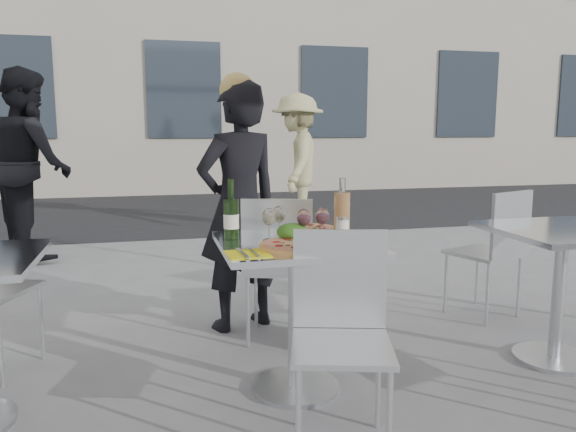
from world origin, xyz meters
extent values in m
plane|color=slate|center=(0.00, 0.00, 0.00)|extent=(80.00, 80.00, 0.00)
cube|color=black|center=(0.00, 6.50, 0.00)|extent=(24.00, 5.00, 0.00)
cylinder|color=#B7BABF|center=(0.00, 0.00, 0.01)|extent=(0.44, 0.44, 0.02)
cylinder|color=#B7BABF|center=(0.00, 0.00, 0.37)|extent=(0.07, 0.07, 0.72)
cube|color=silver|center=(0.00, 0.00, 0.73)|extent=(0.72, 0.72, 0.03)
cylinder|color=#B7BABF|center=(1.50, 0.00, 0.01)|extent=(0.44, 0.44, 0.02)
cylinder|color=#B7BABF|center=(1.50, 0.00, 0.37)|extent=(0.07, 0.07, 0.72)
cube|color=silver|center=(1.50, 0.00, 0.73)|extent=(0.72, 0.72, 0.03)
cylinder|color=silver|center=(0.30, 0.81, 0.22)|extent=(0.02, 0.02, 0.43)
cylinder|color=silver|center=(-0.03, 0.92, 0.22)|extent=(0.02, 0.02, 0.43)
cylinder|color=silver|center=(0.19, 0.48, 0.22)|extent=(0.02, 0.02, 0.43)
cylinder|color=silver|center=(-0.14, 0.59, 0.22)|extent=(0.02, 0.02, 0.43)
cube|color=silver|center=(0.08, 0.70, 0.44)|extent=(0.51, 0.51, 0.02)
cube|color=silver|center=(0.02, 0.50, 0.68)|extent=(0.39, 0.15, 0.43)
cylinder|color=silver|center=(-0.16, -0.67, 0.21)|extent=(0.02, 0.02, 0.42)
cylinder|color=silver|center=(0.16, -0.77, 0.21)|extent=(0.02, 0.02, 0.42)
cylinder|color=silver|center=(-0.07, -0.35, 0.21)|extent=(0.02, 0.02, 0.42)
cylinder|color=silver|center=(0.25, -0.44, 0.21)|extent=(0.02, 0.02, 0.42)
cube|color=silver|center=(0.05, -0.56, 0.43)|extent=(0.49, 0.49, 0.02)
cube|color=silver|center=(0.10, -0.37, 0.66)|extent=(0.39, 0.13, 0.42)
cylinder|color=silver|center=(-1.28, 0.68, 0.22)|extent=(0.02, 0.02, 0.43)
cylinder|color=silver|center=(-1.42, 0.37, 0.22)|extent=(0.02, 0.02, 0.43)
cylinder|color=silver|center=(1.64, 1.01, 0.21)|extent=(0.02, 0.02, 0.43)
cylinder|color=silver|center=(1.32, 0.89, 0.21)|extent=(0.02, 0.02, 0.43)
cylinder|color=silver|center=(1.76, 0.68, 0.21)|extent=(0.02, 0.02, 0.43)
cylinder|color=silver|center=(1.44, 0.56, 0.21)|extent=(0.02, 0.02, 0.43)
cube|color=silver|center=(1.54, 0.79, 0.44)|extent=(0.51, 0.51, 0.02)
cube|color=silver|center=(1.61, 0.60, 0.67)|extent=(0.38, 0.16, 0.43)
imported|color=black|center=(-0.13, 0.95, 0.79)|extent=(0.67, 0.56, 1.57)
imported|color=black|center=(-1.82, 3.44, 0.93)|extent=(1.01, 1.12, 1.87)
imported|color=tan|center=(1.13, 4.29, 0.86)|extent=(0.95, 1.25, 1.72)
cylinder|color=tan|center=(-0.04, -0.14, 0.76)|extent=(0.33, 0.33, 0.02)
cylinder|color=beige|center=(-0.04, -0.14, 0.77)|extent=(0.29, 0.29, 0.00)
cylinder|color=white|center=(0.11, 0.18, 0.76)|extent=(0.33, 0.33, 0.01)
cylinder|color=tan|center=(0.11, 0.18, 0.77)|extent=(0.29, 0.29, 0.02)
cylinder|color=beige|center=(0.11, 0.18, 0.78)|extent=(0.26, 0.26, 0.00)
cylinder|color=white|center=(-0.01, 0.01, 0.76)|extent=(0.22, 0.22, 0.01)
ellipsoid|color=#256519|center=(-0.01, 0.01, 0.80)|extent=(0.15, 0.15, 0.08)
sphere|color=#B21914|center=(0.03, 0.03, 0.81)|extent=(0.03, 0.03, 0.03)
cylinder|color=#294C1C|center=(-0.29, 0.12, 0.85)|extent=(0.07, 0.07, 0.20)
cone|color=#294C1C|center=(-0.29, 0.12, 0.95)|extent=(0.07, 0.07, 0.03)
cylinder|color=#294C1C|center=(-0.29, 0.12, 0.99)|extent=(0.03, 0.03, 0.10)
cylinder|color=silver|center=(-0.29, 0.12, 0.84)|extent=(0.07, 0.08, 0.07)
cylinder|color=#E7A863|center=(0.26, 0.09, 0.86)|extent=(0.08, 0.08, 0.22)
cylinder|color=white|center=(0.26, 0.09, 1.00)|extent=(0.03, 0.03, 0.08)
cylinder|color=white|center=(0.25, 0.04, 0.80)|extent=(0.06, 0.06, 0.09)
cylinder|color=silver|center=(0.25, 0.04, 0.85)|extent=(0.06, 0.06, 0.02)
cylinder|color=white|center=(-0.12, 0.06, 0.75)|extent=(0.06, 0.06, 0.00)
cylinder|color=white|center=(-0.12, 0.06, 0.80)|extent=(0.01, 0.01, 0.09)
ellipsoid|color=white|center=(-0.12, 0.06, 0.86)|extent=(0.07, 0.07, 0.08)
ellipsoid|color=beige|center=(-0.12, 0.06, 0.85)|extent=(0.05, 0.05, 0.05)
cylinder|color=white|center=(-0.05, 0.12, 0.75)|extent=(0.06, 0.06, 0.00)
cylinder|color=white|center=(-0.05, 0.12, 0.80)|extent=(0.01, 0.01, 0.09)
ellipsoid|color=white|center=(-0.05, 0.12, 0.86)|extent=(0.07, 0.07, 0.08)
ellipsoid|color=beige|center=(-0.05, 0.12, 0.85)|extent=(0.05, 0.05, 0.05)
cylinder|color=white|center=(0.04, -0.01, 0.75)|extent=(0.06, 0.06, 0.00)
cylinder|color=white|center=(0.04, -0.01, 0.80)|extent=(0.01, 0.01, 0.09)
ellipsoid|color=white|center=(0.04, -0.01, 0.86)|extent=(0.07, 0.07, 0.08)
ellipsoid|color=#4A0A1A|center=(0.04, -0.01, 0.85)|extent=(0.05, 0.05, 0.05)
cylinder|color=white|center=(0.14, 0.02, 0.75)|extent=(0.06, 0.06, 0.00)
cylinder|color=white|center=(0.14, 0.02, 0.80)|extent=(0.01, 0.01, 0.09)
ellipsoid|color=white|center=(0.14, 0.02, 0.86)|extent=(0.07, 0.07, 0.08)
ellipsoid|color=#4A0A1A|center=(0.14, 0.02, 0.85)|extent=(0.05, 0.05, 0.05)
cube|color=yellow|center=(-0.27, -0.22, 0.75)|extent=(0.19, 0.19, 0.00)
cube|color=#B7BABF|center=(-0.29, -0.22, 0.76)|extent=(0.03, 0.20, 0.00)
cube|color=#B7BABF|center=(-0.24, -0.22, 0.76)|extent=(0.02, 0.18, 0.00)
cube|color=yellow|center=(0.27, -0.19, 0.75)|extent=(0.19, 0.19, 0.00)
cube|color=#B7BABF|center=(0.25, -0.19, 0.76)|extent=(0.02, 0.20, 0.00)
cube|color=#B7BABF|center=(0.30, -0.19, 0.76)|extent=(0.02, 0.18, 0.00)
camera|label=1|loc=(-0.66, -2.55, 1.29)|focal=35.00mm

